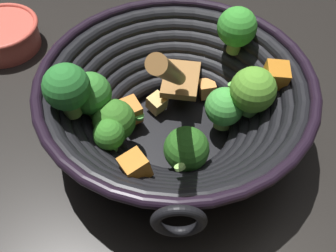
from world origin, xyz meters
TOP-DOWN VIEW (x-y plane):
  - ground_plane at (0.00, 0.00)m, footprint 4.00×4.00m
  - wok at (0.00, 0.00)m, footprint 0.35×0.37m
  - prep_bowl at (0.34, -0.07)m, footprint 0.12×0.12m

SIDE VIEW (x-z plane):
  - ground_plane at x=0.00m, z-range 0.00..0.00m
  - prep_bowl at x=0.34m, z-range 0.00..0.05m
  - wok at x=0.00m, z-range -0.06..0.20m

